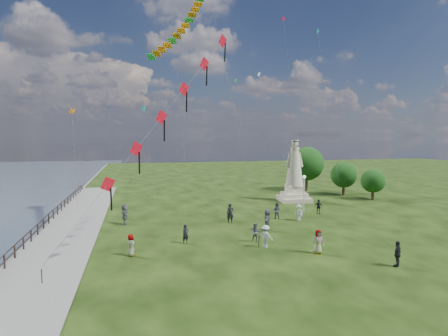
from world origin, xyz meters
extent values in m
cube|color=slate|center=(-16.50, 10.00, -0.20)|extent=(0.30, 160.00, 0.60)
cube|color=slate|center=(-14.00, 8.00, 0.05)|extent=(5.00, 60.00, 0.10)
cylinder|color=black|center=(-16.30, 2.00, 0.50)|extent=(0.11, 0.11, 1.00)
cylinder|color=black|center=(-16.30, 4.00, 0.50)|extent=(0.11, 0.11, 1.00)
cylinder|color=black|center=(-16.30, 6.00, 0.50)|extent=(0.11, 0.11, 1.00)
cylinder|color=black|center=(-16.30, 8.00, 0.50)|extent=(0.11, 0.11, 1.00)
cylinder|color=black|center=(-16.30, 10.00, 0.50)|extent=(0.11, 0.11, 1.00)
cylinder|color=black|center=(-16.30, 12.00, 0.50)|extent=(0.11, 0.11, 1.00)
cylinder|color=black|center=(-16.30, 14.00, 0.50)|extent=(0.11, 0.11, 1.00)
cylinder|color=black|center=(-16.30, 16.00, 0.50)|extent=(0.11, 0.11, 1.00)
cylinder|color=black|center=(-16.30, 18.00, 0.50)|extent=(0.11, 0.11, 1.00)
cylinder|color=black|center=(-16.30, 20.00, 0.50)|extent=(0.11, 0.11, 1.00)
cylinder|color=black|center=(-16.30, 22.00, 0.50)|extent=(0.11, 0.11, 1.00)
cylinder|color=black|center=(-16.30, 24.00, 0.50)|extent=(0.11, 0.11, 1.00)
cylinder|color=black|center=(-16.30, 26.00, 0.50)|extent=(0.11, 0.11, 1.00)
cylinder|color=black|center=(-16.30, 28.00, 0.50)|extent=(0.11, 0.11, 1.00)
cylinder|color=black|center=(-16.30, 30.00, 0.50)|extent=(0.11, 0.11, 1.00)
cylinder|color=black|center=(-16.30, 32.00, 0.50)|extent=(0.11, 0.11, 1.00)
cylinder|color=black|center=(-16.30, 34.00, 0.50)|extent=(0.11, 0.11, 1.00)
cylinder|color=black|center=(-16.30, 36.00, 0.50)|extent=(0.11, 0.11, 1.00)
cube|color=black|center=(-16.30, 10.00, 0.98)|extent=(0.06, 52.00, 0.06)
cube|color=black|center=(-16.30, 10.00, 0.55)|extent=(0.06, 52.00, 0.06)
cube|color=#C7B296|center=(10.99, 20.45, 0.27)|extent=(4.24, 4.24, 0.54)
cube|color=#C7B296|center=(10.99, 20.45, 0.81)|extent=(3.23, 3.23, 0.54)
cube|color=#C7B296|center=(10.99, 20.45, 1.52)|extent=(2.22, 2.22, 0.90)
cylinder|color=#C7B296|center=(10.99, 20.45, 6.63)|extent=(1.21, 1.21, 0.36)
sphere|color=#C7B296|center=(10.99, 20.45, 7.19)|extent=(0.82, 0.82, 0.82)
cylinder|color=#C7B296|center=(10.99, 20.45, 7.62)|extent=(0.99, 0.99, 0.09)
cylinder|color=silver|center=(9.24, 13.96, 1.85)|extent=(0.11, 0.11, 3.70)
sphere|color=white|center=(9.24, 13.96, 3.81)|extent=(0.37, 0.37, 0.37)
cylinder|color=#382314|center=(19.38, 22.95, 0.89)|extent=(0.36, 0.36, 1.77)
sphere|color=#173C10|center=(19.38, 22.95, 2.88)|extent=(3.54, 3.54, 3.54)
cylinder|color=#382314|center=(21.15, 18.95, 0.76)|extent=(0.36, 0.36, 1.52)
sphere|color=#173C10|center=(21.15, 18.95, 2.47)|extent=(3.04, 3.04, 3.04)
cylinder|color=#382314|center=(16.37, 28.18, 1.25)|extent=(0.36, 0.36, 2.50)
sphere|color=#173C10|center=(16.37, 28.18, 4.07)|extent=(5.01, 5.01, 5.01)
imported|color=black|center=(-4.70, 5.10, 0.74)|extent=(0.64, 0.54, 1.48)
imported|color=#595960|center=(0.65, 4.24, 0.75)|extent=(0.84, 0.68, 1.50)
imported|color=silver|center=(0.92, 2.70, 0.85)|extent=(1.20, 1.15, 1.70)
imported|color=black|center=(7.67, -3.00, 0.83)|extent=(1.09, 0.95, 1.66)
imported|color=#595960|center=(4.04, 0.56, 0.85)|extent=(0.86, 0.56, 1.70)
imported|color=#595960|center=(-9.44, 12.58, 0.95)|extent=(0.78, 1.78, 1.91)
imported|color=black|center=(0.27, 10.82, 0.93)|extent=(0.74, 0.55, 1.86)
imported|color=#595960|center=(5.17, 11.52, 0.83)|extent=(0.95, 0.82, 1.67)
imported|color=silver|center=(7.03, 10.30, 0.79)|extent=(0.82, 1.14, 1.59)
imported|color=black|center=(10.30, 12.63, 0.78)|extent=(0.97, 0.60, 1.55)
imported|color=#595960|center=(-8.76, 3.01, 0.76)|extent=(0.75, 0.87, 1.52)
imported|color=#595960|center=(2.70, 7.35, 0.95)|extent=(1.28, 1.92, 1.90)
cylinder|color=black|center=(-13.50, -1.00, 0.45)|extent=(0.06, 0.06, 0.90)
cube|color=red|center=(-10.03, 1.52, 5.22)|extent=(0.87, 0.64, 1.03)
cube|color=black|center=(-9.85, 1.42, 4.27)|extent=(0.10, 0.28, 1.48)
cube|color=red|center=(-8.25, 2.82, 7.39)|extent=(0.87, 0.64, 1.03)
cube|color=black|center=(-8.07, 2.72, 6.44)|extent=(0.10, 0.28, 1.48)
cube|color=red|center=(-6.47, 4.11, 9.56)|extent=(0.87, 0.64, 1.03)
cube|color=black|center=(-6.29, 4.01, 8.61)|extent=(0.10, 0.28, 1.48)
cube|color=red|center=(-4.69, 5.41, 11.73)|extent=(0.87, 0.64, 1.03)
cube|color=black|center=(-4.51, 5.31, 10.78)|extent=(0.10, 0.28, 1.48)
cube|color=red|center=(-2.91, 6.70, 13.90)|extent=(0.87, 0.64, 1.03)
cube|color=black|center=(-2.73, 6.60, 12.95)|extent=(0.10, 0.28, 1.48)
cube|color=red|center=(-1.12, 8.00, 16.07)|extent=(0.87, 0.64, 1.03)
cube|color=black|center=(-0.94, 7.90, 15.12)|extent=(0.10, 0.28, 1.48)
cylinder|color=black|center=(0.50, 3.00, 0.45)|extent=(0.06, 0.06, 0.90)
cube|color=orange|center=(-3.45, 6.32, 18.26)|extent=(0.71, 0.64, 0.18)
cube|color=orange|center=(-3.73, 5.85, 17.70)|extent=(0.71, 0.66, 0.19)
cube|color=#CC6A0D|center=(-4.03, 5.39, 17.15)|extent=(0.70, 0.67, 0.20)
cube|color=green|center=(-4.35, 4.93, 16.61)|extent=(0.70, 0.68, 0.22)
cube|color=orange|center=(-4.68, 4.46, 16.08)|extent=(0.69, 0.69, 0.23)
cube|color=orange|center=(-5.03, 4.01, 15.58)|extent=(0.68, 0.69, 0.24)
cube|color=#CC6A0D|center=(-5.38, 3.55, 15.09)|extent=(0.67, 0.69, 0.26)
cube|color=green|center=(-5.75, 3.09, 14.64)|extent=(0.66, 0.69, 0.27)
cube|color=orange|center=(-6.12, 2.64, 14.22)|extent=(0.65, 0.68, 0.28)
cube|color=orange|center=(-6.49, 2.19, 13.83)|extent=(0.63, 0.68, 0.29)
cube|color=#CC6A0D|center=(-6.86, 1.75, 13.48)|extent=(0.61, 0.67, 0.30)
cube|color=green|center=(-7.23, 1.31, 13.16)|extent=(0.60, 0.66, 0.31)
cube|color=teal|center=(-7.40, 18.92, 11.17)|extent=(0.51, 0.39, 0.57)
cylinder|color=#595959|center=(-6.90, 16.42, 5.61)|extent=(1.02, 5.02, 11.13)
cube|color=silver|center=(6.72, 21.98, 15.79)|extent=(0.51, 0.39, 0.57)
cylinder|color=#595959|center=(7.22, 19.48, 7.92)|extent=(1.02, 5.02, 15.74)
cube|color=red|center=(10.28, 23.07, 23.03)|extent=(0.51, 0.39, 0.57)
cylinder|color=#595959|center=(10.78, 20.57, 11.54)|extent=(1.02, 5.02, 22.98)
cube|color=orange|center=(-2.88, 29.76, 22.04)|extent=(0.51, 0.39, 0.57)
cylinder|color=#595959|center=(-2.38, 27.26, 11.04)|extent=(1.02, 5.02, 21.99)
cube|color=green|center=(6.23, 31.44, 16.33)|extent=(0.51, 0.39, 0.57)
cylinder|color=#595959|center=(6.73, 28.94, 8.19)|extent=(1.02, 5.02, 16.28)
cube|color=#CC6A0D|center=(-14.55, 18.04, 10.72)|extent=(0.51, 0.39, 0.57)
cylinder|color=#595959|center=(-14.05, 15.54, 5.38)|extent=(1.02, 5.02, 10.67)
cube|color=#1A4AA5|center=(0.13, 25.95, 24.12)|extent=(0.51, 0.39, 0.57)
cylinder|color=#595959|center=(0.63, 23.45, 12.08)|extent=(1.02, 5.02, 24.07)
cube|color=teal|center=(14.14, 21.21, 21.22)|extent=(0.51, 0.39, 0.57)
cylinder|color=#595959|center=(14.64, 18.71, 10.63)|extent=(1.02, 5.02, 21.17)
camera|label=1|loc=(-8.23, -22.90, 8.32)|focal=30.00mm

